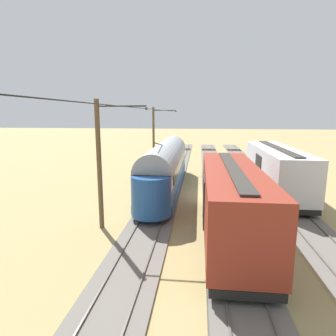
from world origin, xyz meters
The scene contains 10 objects.
ground_plane centered at (0.00, 0.00, 0.00)m, with size 220.00×220.00×0.00m, color #9E8956.
track_streetcar_siding centered at (-4.72, -0.31, 0.05)m, with size 2.80×80.00×0.18m.
track_adjacent_siding centered at (0.00, -0.31, 0.05)m, with size 2.80×80.00×0.18m.
track_third_siding centered at (4.72, -0.31, 0.05)m, with size 2.80×80.00×0.18m.
vintage_streetcar centered at (4.72, -1.34, 2.27)m, with size 2.65×18.38×4.75m.
boxcar_adjacent centered at (-4.72, -1.00, 2.16)m, with size 2.96×12.78×3.85m.
boxcar_far_siding centered at (0.00, 8.52, 2.16)m, with size 2.96×12.14×3.85m.
catenary_pole_foreground centered at (7.47, -12.09, 3.98)m, with size 3.05×0.28×7.61m.
catenary_pole_mid_near centered at (7.47, 7.90, 3.98)m, with size 3.05×0.28×7.61m.
overhead_wire_run centered at (4.76, 17.07, 7.06)m, with size 2.84×63.97×0.18m.
Camera 1 is at (1.78, 23.78, 6.77)m, focal length 30.67 mm.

